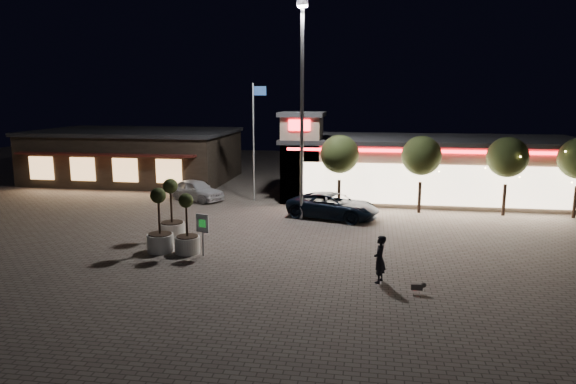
% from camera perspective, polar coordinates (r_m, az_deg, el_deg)
% --- Properties ---
extents(ground, '(90.00, 90.00, 0.00)m').
position_cam_1_polar(ground, '(23.15, -6.18, -7.53)').
color(ground, '#695F55').
rests_on(ground, ground).
extents(retail_building, '(20.40, 8.40, 6.10)m').
position_cam_1_polar(retail_building, '(37.49, 14.63, 2.70)').
color(retail_building, tan).
rests_on(retail_building, ground).
extents(restaurant_building, '(16.40, 11.00, 4.30)m').
position_cam_1_polar(restaurant_building, '(46.01, -16.54, 3.97)').
color(restaurant_building, '#382D23').
rests_on(restaurant_building, ground).
extents(floodlight_pole, '(0.60, 0.40, 12.38)m').
position_cam_1_polar(floodlight_pole, '(29.44, 1.57, 10.32)').
color(floodlight_pole, gray).
rests_on(floodlight_pole, ground).
extents(flagpole, '(0.95, 0.10, 8.00)m').
position_cam_1_polar(flagpole, '(35.15, -3.70, 6.66)').
color(flagpole, white).
rests_on(flagpole, ground).
extents(string_tree_a, '(2.42, 2.42, 4.79)m').
position_cam_1_polar(string_tree_a, '(32.44, 5.76, 4.19)').
color(string_tree_a, '#332319').
rests_on(string_tree_a, ground).
extents(string_tree_b, '(2.42, 2.42, 4.79)m').
position_cam_1_polar(string_tree_b, '(32.52, 14.61, 3.91)').
color(string_tree_b, '#332319').
rests_on(string_tree_b, ground).
extents(string_tree_c, '(2.42, 2.42, 4.79)m').
position_cam_1_polar(string_tree_c, '(33.36, 23.20, 3.55)').
color(string_tree_c, '#332319').
rests_on(string_tree_c, ground).
extents(pickup_truck, '(5.92, 3.96, 1.51)m').
position_cam_1_polar(pickup_truck, '(30.59, 5.03, -1.53)').
color(pickup_truck, black).
rests_on(pickup_truck, ground).
extents(white_sedan, '(4.61, 3.44, 1.46)m').
position_cam_1_polar(white_sedan, '(36.22, -10.18, 0.23)').
color(white_sedan, silver).
rests_on(white_sedan, ground).
extents(pedestrian, '(0.63, 0.79, 1.89)m').
position_cam_1_polar(pedestrian, '(20.45, 10.15, -7.35)').
color(pedestrian, black).
rests_on(pedestrian, ground).
extents(dog, '(0.55, 0.20, 0.30)m').
position_cam_1_polar(dog, '(19.82, 14.36, -10.11)').
color(dog, '#59514C').
rests_on(dog, ground).
extents(planter_left, '(1.24, 1.24, 3.04)m').
position_cam_1_polar(planter_left, '(24.74, -14.05, -4.33)').
color(planter_left, silver).
rests_on(planter_left, ground).
extents(planter_mid, '(1.15, 1.15, 2.82)m').
position_cam_1_polar(planter_mid, '(24.26, -11.13, -4.67)').
color(planter_mid, silver).
rests_on(planter_mid, ground).
extents(planter_right, '(1.27, 1.27, 3.12)m').
position_cam_1_polar(planter_right, '(26.68, -12.78, -3.12)').
color(planter_right, silver).
rests_on(planter_right, ground).
extents(valet_sign, '(0.64, 0.24, 1.96)m').
position_cam_1_polar(valet_sign, '(23.52, -9.48, -3.84)').
color(valet_sign, gray).
rests_on(valet_sign, ground).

